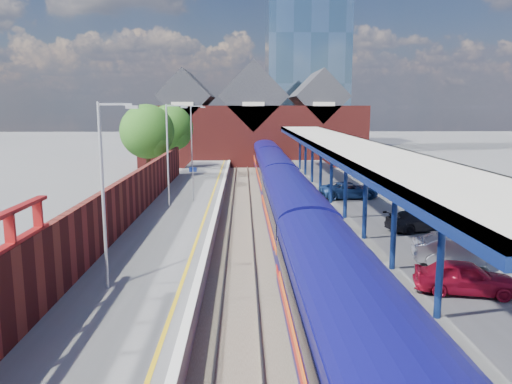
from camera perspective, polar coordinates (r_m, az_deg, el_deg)
ground at (r=42.97m, az=0.31°, el=-0.78°), size 240.00×240.00×0.00m
ballast_bed at (r=33.19m, az=0.85°, el=-3.86°), size 6.00×76.00×0.06m
rails at (r=33.17m, az=0.85°, el=-3.71°), size 4.51×76.00×0.14m
left_platform at (r=33.32m, az=-8.66°, el=-3.09°), size 5.00×76.00×1.00m
right_platform at (r=33.85m, az=11.06°, el=-2.96°), size 6.00×76.00×1.00m
coping_left at (r=32.99m, az=-4.63°, el=-2.21°), size 0.30×76.00×0.05m
coping_right at (r=33.24m, az=6.29°, el=-2.14°), size 0.30×76.00×0.05m
yellow_line at (r=33.04m, az=-5.67°, el=-2.24°), size 0.14×76.00×0.01m
train at (r=37.31m, az=2.87°, el=0.91°), size 2.90×65.91×3.45m
canopy at (r=34.95m, az=9.80°, el=5.35°), size 4.50×52.00×4.48m
lamp_post_b at (r=19.13m, az=-16.74°, el=0.83°), size 1.48×0.18×7.00m
lamp_post_c at (r=34.72m, az=-9.86°, el=4.90°), size 1.48×0.18×7.00m
lamp_post_d at (r=50.57m, az=-7.24°, el=6.41°), size 1.48×0.18×7.00m
platform_sign at (r=36.78m, az=-7.20°, el=1.61°), size 0.55×0.08×2.50m
brick_wall at (r=27.19m, az=-15.90°, el=-2.04°), size 0.35×50.00×3.86m
station_building at (r=70.29m, az=-0.40°, el=7.76°), size 30.00×12.12×13.78m
glass_tower at (r=93.76m, az=5.73°, el=17.23°), size 14.20×14.20×40.30m
tree_near at (r=49.05m, az=-12.16°, el=6.60°), size 5.20×5.20×8.10m
tree_far at (r=56.77m, az=-9.68°, el=7.07°), size 5.20×5.20×8.10m
parked_car_red at (r=20.16m, az=22.81°, el=-8.95°), size 3.88×2.25×1.24m
parked_car_silver at (r=23.53m, az=22.49°, el=-6.15°), size 4.35×2.30×1.36m
parked_car_dark at (r=29.22m, az=18.23°, el=-3.12°), size 4.24×2.59×1.15m
parked_car_blue at (r=38.23m, az=10.59°, el=0.20°), size 4.61×2.46×1.23m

